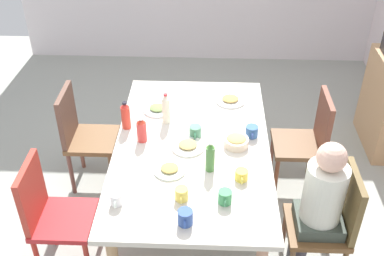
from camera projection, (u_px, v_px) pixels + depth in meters
ground_plane at (192, 220)px, 3.81m from camera, size 6.85×6.85×0.00m
dining_table at (192, 154)px, 3.41m from camera, size 1.82×1.10×0.76m
chair_0 at (82, 133)px, 3.91m from camera, size 0.40×0.40×0.90m
chair_1 at (51, 212)px, 3.17m from camera, size 0.40×0.40×0.90m
chair_2 at (308, 138)px, 3.85m from camera, size 0.40×0.40×0.90m
chair_3 at (330, 220)px, 3.11m from camera, size 0.40×0.40×0.90m
person_3 at (320, 202)px, 3.02m from camera, size 0.30×0.30×1.13m
plate_0 at (170, 169)px, 3.13m from camera, size 0.21×0.21×0.04m
plate_1 at (230, 100)px, 3.84m from camera, size 0.24×0.24×0.04m
plate_2 at (158, 109)px, 3.73m from camera, size 0.23×0.23×0.04m
plate_3 at (188, 146)px, 3.34m from camera, size 0.24×0.24×0.04m
bowl_0 at (236, 141)px, 3.34m from camera, size 0.17×0.17×0.08m
cup_0 at (195, 132)px, 3.43m from camera, size 0.12×0.09×0.08m
cup_1 at (116, 199)px, 2.87m from camera, size 0.11×0.08×0.08m
cup_2 at (225, 197)px, 2.87m from camera, size 0.12×0.08×0.09m
cup_3 at (241, 175)px, 3.05m from camera, size 0.12×0.08×0.07m
cup_4 at (185, 218)px, 2.73m from camera, size 0.12×0.09×0.10m
cup_5 at (182, 194)px, 2.90m from camera, size 0.12×0.08×0.08m
cup_6 at (252, 132)px, 3.43m from camera, size 0.13×0.09×0.08m
bottle_0 at (126, 116)px, 3.49m from camera, size 0.07×0.07×0.22m
bottle_1 at (166, 109)px, 3.54m from camera, size 0.06×0.06×0.25m
bottle_2 at (210, 157)px, 3.09m from camera, size 0.06×0.06×0.23m
bottle_3 at (142, 130)px, 3.36m from camera, size 0.07×0.07×0.20m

